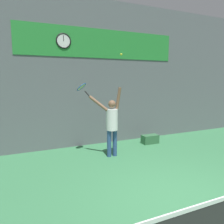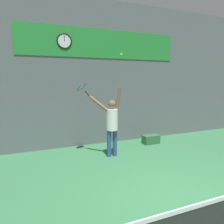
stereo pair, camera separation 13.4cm
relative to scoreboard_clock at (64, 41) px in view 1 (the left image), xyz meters
name	(u,v)px [view 1 (the left image)]	position (x,y,z in m)	size (l,w,h in m)	color
ground_plane	(194,207)	(1.33, -4.45, -3.53)	(18.00, 18.00, 0.00)	#387A4C
back_wall	(102,74)	(1.33, 0.08, -1.03)	(18.00, 0.10, 5.00)	slate
sponsor_banner	(102,44)	(1.33, 0.02, 0.00)	(5.68, 0.02, 0.97)	#288C38
scoreboard_clock	(64,41)	(0.00, 0.00, 0.00)	(0.49, 0.04, 0.49)	white
tennis_player	(112,122)	(1.06, -1.38, -2.47)	(0.91, 0.56, 2.08)	#2D4C7F
tennis_racket	(82,87)	(0.31, -0.89, -1.45)	(0.42, 0.43, 0.41)	black
tennis_ball	(121,54)	(1.30, -1.51, -0.51)	(0.07, 0.07, 0.07)	#CCDB2D
water_bottle	(156,138)	(3.18, -0.67, -3.39)	(0.07, 0.07, 0.30)	#198CCC
equipment_bag	(150,139)	(2.89, -0.73, -3.37)	(0.60, 0.31, 0.31)	#33663F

